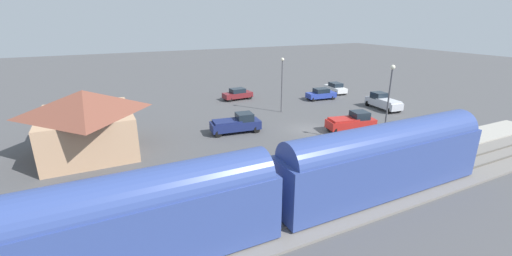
{
  "coord_description": "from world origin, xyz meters",
  "views": [
    {
      "loc": [
        -28.69,
        20.94,
        12.02
      ],
      "look_at": [
        0.54,
        6.33,
        1.0
      ],
      "focal_mm": 23.02,
      "sensor_mm": 36.0,
      "label": 1
    }
  ],
  "objects_px": {
    "pickup_red": "(352,122)",
    "sedan_white": "(335,88)",
    "pedestrian_waiting_far": "(333,164)",
    "pedestrian_on_platform": "(371,155)",
    "passenger_train": "(113,224)",
    "sedan_maroon": "(238,94)",
    "light_pole_lot_center": "(282,78)",
    "light_pole_near_platform": "(389,96)",
    "station_building": "(87,120)",
    "pickup_silver": "(383,102)",
    "sedan_blue": "(321,94)",
    "pickup_navy": "(237,124)"
  },
  "relations": [
    {
      "from": "pickup_red",
      "to": "sedan_white",
      "type": "height_order",
      "value": "pickup_red"
    },
    {
      "from": "sedan_blue",
      "to": "sedan_white",
      "type": "bearing_deg",
      "value": -61.98
    },
    {
      "from": "pickup_silver",
      "to": "sedan_white",
      "type": "bearing_deg",
      "value": -3.89
    },
    {
      "from": "station_building",
      "to": "pedestrian_waiting_far",
      "type": "relative_size",
      "value": 5.93
    },
    {
      "from": "pedestrian_waiting_far",
      "to": "sedan_white",
      "type": "bearing_deg",
      "value": -39.87
    },
    {
      "from": "station_building",
      "to": "sedan_white",
      "type": "height_order",
      "value": "station_building"
    },
    {
      "from": "sedan_blue",
      "to": "station_building",
      "type": "bearing_deg",
      "value": 102.44
    },
    {
      "from": "sedan_white",
      "to": "light_pole_lot_center",
      "type": "height_order",
      "value": "light_pole_lot_center"
    },
    {
      "from": "pedestrian_on_platform",
      "to": "passenger_train",
      "type": "bearing_deg",
      "value": 99.67
    },
    {
      "from": "light_pole_lot_center",
      "to": "light_pole_near_platform",
      "type": "bearing_deg",
      "value": -169.26
    },
    {
      "from": "pickup_red",
      "to": "pickup_silver",
      "type": "xyz_separation_m",
      "value": [
        5.17,
        -10.25,
        0.0
      ]
    },
    {
      "from": "light_pole_lot_center",
      "to": "sedan_blue",
      "type": "bearing_deg",
      "value": -69.62
    },
    {
      "from": "light_pole_near_platform",
      "to": "sedan_blue",
      "type": "bearing_deg",
      "value": -18.97
    },
    {
      "from": "passenger_train",
      "to": "light_pole_lot_center",
      "type": "height_order",
      "value": "light_pole_lot_center"
    },
    {
      "from": "sedan_white",
      "to": "sedan_blue",
      "type": "bearing_deg",
      "value": 118.02
    },
    {
      "from": "sedan_white",
      "to": "station_building",
      "type": "bearing_deg",
      "value": 104.71
    },
    {
      "from": "station_building",
      "to": "pickup_silver",
      "type": "relative_size",
      "value": 1.82
    },
    {
      "from": "sedan_blue",
      "to": "pickup_navy",
      "type": "bearing_deg",
      "value": 115.12
    },
    {
      "from": "station_building",
      "to": "sedan_blue",
      "type": "xyz_separation_m",
      "value": [
        7.09,
        -32.15,
        -2.19
      ]
    },
    {
      "from": "passenger_train",
      "to": "pedestrian_waiting_far",
      "type": "bearing_deg",
      "value": -78.2
    },
    {
      "from": "pedestrian_waiting_far",
      "to": "sedan_maroon",
      "type": "xyz_separation_m",
      "value": [
        27.51,
        -3.89,
        -0.4
      ]
    },
    {
      "from": "pickup_navy",
      "to": "sedan_white",
      "type": "distance_m",
      "value": 25.27
    },
    {
      "from": "sedan_maroon",
      "to": "light_pole_lot_center",
      "type": "distance_m",
      "value": 10.12
    },
    {
      "from": "pickup_red",
      "to": "sedan_white",
      "type": "distance_m",
      "value": 19.49
    },
    {
      "from": "pickup_silver",
      "to": "light_pole_lot_center",
      "type": "bearing_deg",
      "value": 69.94
    },
    {
      "from": "pickup_navy",
      "to": "sedan_blue",
      "type": "height_order",
      "value": "pickup_navy"
    },
    {
      "from": "passenger_train",
      "to": "sedan_maroon",
      "type": "xyz_separation_m",
      "value": [
        30.81,
        -19.71,
        -1.98
      ]
    },
    {
      "from": "pedestrian_waiting_far",
      "to": "pickup_silver",
      "type": "distance_m",
      "value": 23.87
    },
    {
      "from": "sedan_maroon",
      "to": "sedan_blue",
      "type": "distance_m",
      "value": 12.87
    },
    {
      "from": "station_building",
      "to": "pedestrian_waiting_far",
      "type": "bearing_deg",
      "value": -131.29
    },
    {
      "from": "pedestrian_on_platform",
      "to": "pedestrian_waiting_far",
      "type": "height_order",
      "value": "same"
    },
    {
      "from": "light_pole_lot_center",
      "to": "pickup_silver",
      "type": "bearing_deg",
      "value": -110.06
    },
    {
      "from": "station_building",
      "to": "pickup_navy",
      "type": "relative_size",
      "value": 1.81
    },
    {
      "from": "pedestrian_on_platform",
      "to": "sedan_blue",
      "type": "xyz_separation_m",
      "value": [
        21.72,
        -11.47,
        -0.4
      ]
    },
    {
      "from": "passenger_train",
      "to": "pickup_navy",
      "type": "bearing_deg",
      "value": -38.8
    },
    {
      "from": "light_pole_lot_center",
      "to": "pickup_red",
      "type": "bearing_deg",
      "value": -162.74
    },
    {
      "from": "sedan_blue",
      "to": "sedan_white",
      "type": "xyz_separation_m",
      "value": [
        2.66,
        -5.0,
        0.0
      ]
    },
    {
      "from": "pedestrian_on_platform",
      "to": "sedan_maroon",
      "type": "relative_size",
      "value": 0.37
    },
    {
      "from": "sedan_blue",
      "to": "sedan_white",
      "type": "distance_m",
      "value": 5.66
    },
    {
      "from": "pedestrian_waiting_far",
      "to": "pedestrian_on_platform",
      "type": "bearing_deg",
      "value": -89.07
    },
    {
      "from": "pedestrian_waiting_far",
      "to": "light_pole_lot_center",
      "type": "height_order",
      "value": "light_pole_lot_center"
    },
    {
      "from": "pedestrian_on_platform",
      "to": "light_pole_lot_center",
      "type": "xyz_separation_m",
      "value": [
        18.34,
        -2.35,
        3.29
      ]
    },
    {
      "from": "passenger_train",
      "to": "pickup_silver",
      "type": "xyz_separation_m",
      "value": [
        16.82,
        -35.49,
        -1.83
      ]
    },
    {
      "from": "pedestrian_waiting_far",
      "to": "sedan_white",
      "type": "distance_m",
      "value": 31.85
    },
    {
      "from": "passenger_train",
      "to": "sedan_blue",
      "type": "height_order",
      "value": "passenger_train"
    },
    {
      "from": "sedan_white",
      "to": "pickup_silver",
      "type": "relative_size",
      "value": 0.85
    },
    {
      "from": "station_building",
      "to": "pedestrian_on_platform",
      "type": "xyz_separation_m",
      "value": [
        -14.63,
        -20.69,
        -1.78
      ]
    },
    {
      "from": "sedan_blue",
      "to": "sedan_maroon",
      "type": "bearing_deg",
      "value": 63.6
    },
    {
      "from": "light_pole_near_platform",
      "to": "pedestrian_waiting_far",
      "type": "bearing_deg",
      "value": 110.94
    },
    {
      "from": "pickup_navy",
      "to": "pickup_silver",
      "type": "height_order",
      "value": "same"
    }
  ]
}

